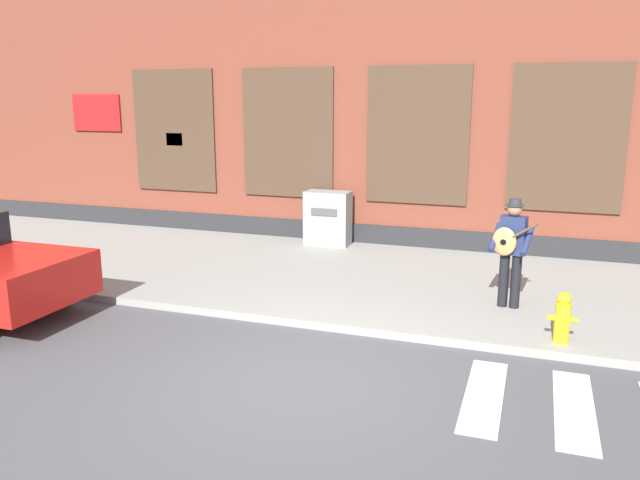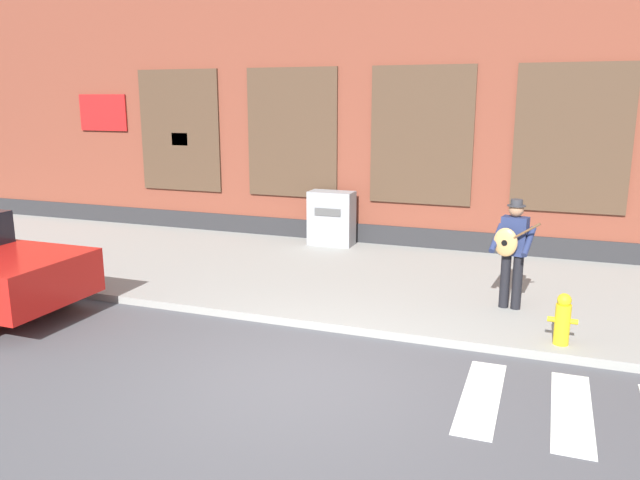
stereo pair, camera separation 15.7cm
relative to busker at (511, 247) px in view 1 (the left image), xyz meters
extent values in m
plane|color=#4C4C51|center=(-2.16, -3.31, -1.09)|extent=(160.00, 160.00, 0.00)
cube|color=gray|center=(-2.16, 0.97, -1.03)|extent=(28.00, 5.18, 0.12)
cube|color=brown|center=(-2.16, 5.56, 2.77)|extent=(28.00, 4.00, 7.71)
cube|color=#28282B|center=(-2.16, 3.54, -0.82)|extent=(28.00, 0.04, 0.55)
cube|color=#473323|center=(-8.06, 3.53, 1.44)|extent=(2.17, 0.06, 2.88)
cube|color=black|center=(-8.06, 3.52, 1.44)|extent=(2.05, 0.03, 2.76)
cube|color=#473323|center=(-5.11, 3.53, 1.44)|extent=(2.17, 0.06, 2.88)
cube|color=black|center=(-5.11, 3.52, 1.44)|extent=(2.05, 0.03, 2.76)
cube|color=#473323|center=(-2.16, 3.53, 1.44)|extent=(2.17, 0.06, 2.88)
cube|color=black|center=(-2.16, 3.52, 1.44)|extent=(2.05, 0.03, 2.76)
cube|color=#473323|center=(0.80, 3.53, 1.44)|extent=(2.17, 0.06, 2.88)
cube|color=black|center=(0.80, 3.52, 1.44)|extent=(2.05, 0.03, 2.76)
cube|color=red|center=(-10.28, 3.52, 1.86)|extent=(1.40, 0.04, 0.90)
cube|color=yellow|center=(-8.06, 3.51, 1.24)|extent=(0.44, 0.02, 0.30)
cube|color=silver|center=(-0.08, -2.92, -1.09)|extent=(0.42, 1.90, 0.01)
cube|color=silver|center=(0.87, -2.92, -1.09)|extent=(0.42, 1.90, 0.01)
cube|color=silver|center=(-6.09, -2.27, -0.35)|extent=(0.06, 0.24, 0.12)
cube|color=silver|center=(-6.10, -3.41, -0.35)|extent=(0.06, 0.24, 0.12)
cylinder|color=black|center=(-7.02, -1.96, -0.76)|extent=(0.66, 0.24, 0.66)
cylinder|color=black|center=(0.11, 0.02, -0.54)|extent=(0.15, 0.15, 0.85)
cylinder|color=black|center=(-0.07, 0.03, -0.54)|extent=(0.15, 0.15, 0.85)
cube|color=navy|center=(0.02, 0.03, 0.17)|extent=(0.42, 0.29, 0.59)
sphere|color=#9E7051|center=(0.02, 0.03, 0.58)|extent=(0.22, 0.22, 0.22)
cylinder|color=#333338|center=(0.02, 0.03, 0.64)|extent=(0.28, 0.28, 0.02)
cylinder|color=#333338|center=(0.02, 0.03, 0.69)|extent=(0.18, 0.18, 0.09)
cylinder|color=navy|center=(0.23, -0.11, 0.13)|extent=(0.19, 0.52, 0.39)
cylinder|color=navy|center=(-0.24, -0.02, 0.13)|extent=(0.19, 0.52, 0.39)
ellipsoid|color=tan|center=(-0.10, -0.13, 0.10)|extent=(0.38, 0.19, 0.44)
cylinder|color=black|center=(-0.11, -0.18, 0.10)|extent=(0.09, 0.03, 0.09)
cylinder|color=brown|center=(0.15, -0.20, 0.28)|extent=(0.47, 0.13, 0.34)
cube|color=gray|center=(-4.00, 3.11, -0.37)|extent=(0.98, 0.51, 1.19)
cube|color=#4C4C4C|center=(-4.00, 2.85, -0.19)|extent=(0.59, 0.02, 0.16)
cylinder|color=gold|center=(0.76, -1.27, -0.69)|extent=(0.20, 0.20, 0.55)
sphere|color=gold|center=(0.76, -1.27, -0.36)|extent=(0.18, 0.18, 0.18)
cylinder|color=gold|center=(0.62, -1.27, -0.64)|extent=(0.10, 0.07, 0.07)
cylinder|color=gold|center=(0.90, -1.27, -0.64)|extent=(0.10, 0.07, 0.07)
camera|label=1|loc=(0.31, -9.68, 2.21)|focal=35.00mm
camera|label=2|loc=(0.46, -9.63, 2.21)|focal=35.00mm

